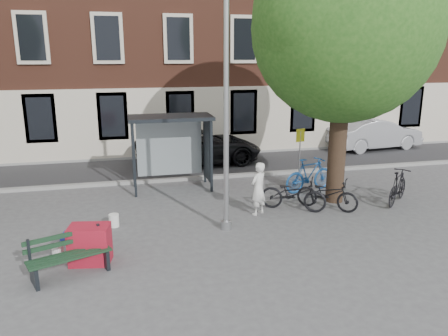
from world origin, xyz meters
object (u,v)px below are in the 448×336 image
red_stand (90,244)px  notice_sign (300,144)px  painter (258,189)px  bike_b (309,175)px  bench (69,257)px  bus_shelter (182,135)px  bike_d (398,187)px  car_silver (375,134)px  bike_a (293,194)px  lamppost (226,129)px  bike_c (327,194)px  car_dark (199,146)px

red_stand → notice_sign: (7.09, 4.71, 1.08)m
painter → bike_b: 2.99m
bench → red_stand: bearing=28.3°
bus_shelter → notice_sign: bus_shelter is taller
bike_d → car_silver: bearing=-67.8°
bus_shelter → bike_a: 4.51m
bike_a → red_stand: (-5.85, -2.21, -0.08)m
bus_shelter → bench: bus_shelter is taller
lamppost → bike_d: lamppost is taller
bike_a → bike_b: (1.27, 1.66, 0.07)m
bike_d → car_silver: car_silver is taller
bike_c → car_dark: 7.25m
bus_shelter → red_stand: size_ratio=3.17×
car_silver → red_stand: bearing=118.5°
painter → bike_a: painter is taller
bench → bike_a: size_ratio=0.90×
bench → notice_sign: notice_sign is taller
painter → bike_b: bearing=-178.4°
bench → lamppost: bearing=1.8°
painter → bike_d: painter is taller
bike_a → bike_c: (1.05, -0.17, -0.03)m
lamppost → car_dark: bearing=85.5°
bike_c → bike_d: (2.47, 0.02, 0.05)m
car_dark → notice_sign: 5.06m
bike_b → bike_a: bearing=127.5°
painter → bike_b: size_ratio=0.80×
bike_d → car_dark: bearing=-2.4°
bike_c → bike_d: size_ratio=1.04×
bike_a → bike_b: bike_b is taller
lamppost → car_dark: size_ratio=1.12×
bus_shelter → bike_c: (4.01, -3.28, -1.42)m
painter → car_silver: painter is taller
painter → car_dark: (-0.60, 6.60, -0.04)m
lamppost → bike_a: (2.35, 1.00, -2.26)m
painter → bike_c: (2.20, -0.08, -0.30)m
bus_shelter → bike_a: bearing=-46.4°
painter → bike_a: 1.19m
notice_sign → bike_b: bearing=-103.1°
painter → notice_sign: bearing=-166.8°
painter → car_dark: size_ratio=0.29×
bike_b → bike_c: (-0.22, -1.83, -0.10)m
bike_c → bike_d: bearing=-49.2°
bike_d → notice_sign: (-2.28, 2.66, 0.98)m
bench → car_dark: car_dark is taller
painter → red_stand: (-4.70, -2.11, -0.35)m
bus_shelter → notice_sign: bearing=-8.2°
bus_shelter → red_stand: bus_shelter is taller
lamppost → notice_sign: (3.59, 3.50, -1.25)m
lamppost → red_stand: 4.38m
bench → red_stand: red_stand is taller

